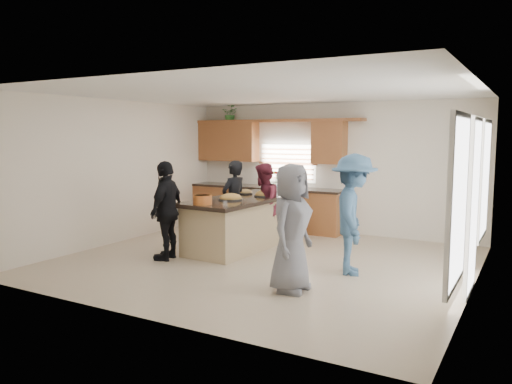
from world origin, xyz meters
The scene contains 18 objects.
floor centered at (0.00, 0.00, 0.00)m, with size 6.50×6.50×0.00m, color tan.
room_shell centered at (0.00, 0.00, 1.90)m, with size 6.52×6.02×2.81m.
back_cabinetry centered at (-1.47, 2.73, 0.91)m, with size 4.08×0.66×2.46m.
right_wall_glazing centered at (3.22, -0.13, 1.34)m, with size 0.06×4.00×2.25m.
island centered at (-0.85, 0.73, 0.45)m, with size 1.29×2.76×0.95m.
platter_front centered at (-0.86, 0.33, 0.98)m, with size 0.45×0.45×0.18m.
platter_mid centered at (-0.58, 1.14, 0.98)m, with size 0.45×0.45×0.18m.
platter_back centered at (-1.11, 1.26, 0.98)m, with size 0.31×0.31×0.13m.
salad_bowl centered at (-0.96, -0.40, 1.04)m, with size 0.32×0.32×0.16m.
clear_cup centered at (-0.51, -0.39, 1.00)m, with size 0.07×0.07×0.09m, color white.
plate_stack centered at (-0.79, 1.68, 0.98)m, with size 0.19×0.19×0.05m, color #C19AE0.
flower_vase centered at (-0.77, 1.95, 1.17)m, with size 0.14×0.14×0.42m.
potted_plant centered at (-2.43, 2.82, 2.61)m, with size 0.37×0.32×0.41m, color #398033.
woman_left_back centered at (-1.19, 0.97, 0.81)m, with size 0.59×0.39×1.62m, color black.
woman_left_mid centered at (-0.57, 1.02, 0.79)m, with size 0.77×0.60×1.59m, color maroon.
woman_left_front centered at (-1.50, -0.68, 0.84)m, with size 0.99×0.41×1.69m, color black.
woman_right_back centered at (1.55, 0.02, 0.92)m, with size 1.19×0.68×1.84m, color #375A7A.
woman_right_front centered at (1.09, -1.22, 0.87)m, with size 0.85×0.56×1.75m, color slate.
Camera 1 is at (3.94, -7.22, 2.13)m, focal length 35.00 mm.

